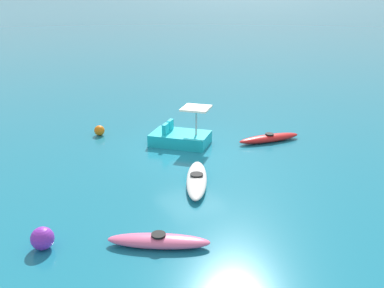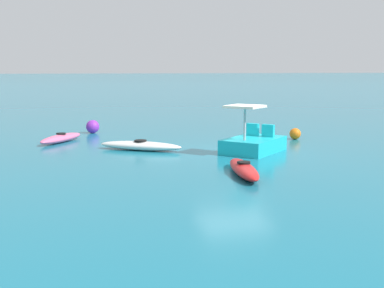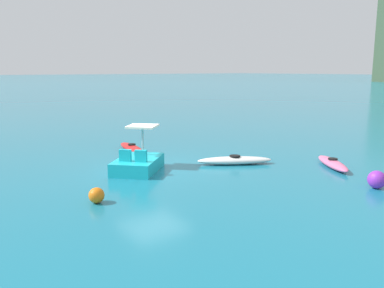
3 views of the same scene
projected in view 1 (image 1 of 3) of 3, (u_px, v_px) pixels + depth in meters
The scene contains 7 objects.
ground_plane at pixel (190, 149), 17.64m from camera, with size 600.00×600.00×0.00m, color #19728C.
kayak_white at pixel (197, 179), 14.43m from camera, with size 2.23×2.98×0.37m.
kayak_red at pixel (269, 138), 18.44m from camera, with size 2.93×1.03×0.37m.
kayak_pink at pixel (159, 241), 10.90m from camera, with size 2.52×1.97×0.37m.
pedal_boat_cyan at pixel (181, 137), 18.07m from camera, with size 2.73×2.78×1.68m.
buoy_purple at pixel (42, 238), 10.76m from camera, with size 0.59×0.59×0.59m, color purple.
buoy_orange at pixel (99, 130), 19.21m from camera, with size 0.46×0.46×0.46m, color orange.
Camera 1 is at (8.34, 14.26, 6.21)m, focal length 39.96 mm.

